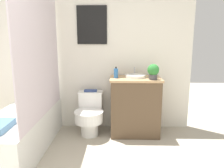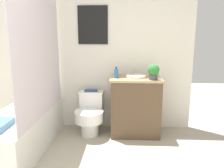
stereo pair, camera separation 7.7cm
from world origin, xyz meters
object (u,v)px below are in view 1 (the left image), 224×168
sink (135,76)px  potted_plant (153,71)px  toilet (90,114)px  soap_bottle (116,73)px  book_on_tank (91,91)px

sink → potted_plant: 0.29m
toilet → soap_bottle: 0.72m
sink → potted_plant: potted_plant is taller
soap_bottle → book_on_tank: soap_bottle is taller
toilet → soap_bottle: size_ratio=3.84×
toilet → sink: bearing=5.0°
sink → soap_bottle: bearing=-170.1°
potted_plant → sink: bearing=147.4°
sink → book_on_tank: 0.71m
sink → soap_bottle: 0.29m
toilet → book_on_tank: (-0.00, 0.15, 0.32)m
toilet → potted_plant: size_ratio=2.89×
soap_bottle → book_on_tank: bearing=159.6°
toilet → soap_bottle: soap_bottle is taller
potted_plant → book_on_tank: potted_plant is taller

